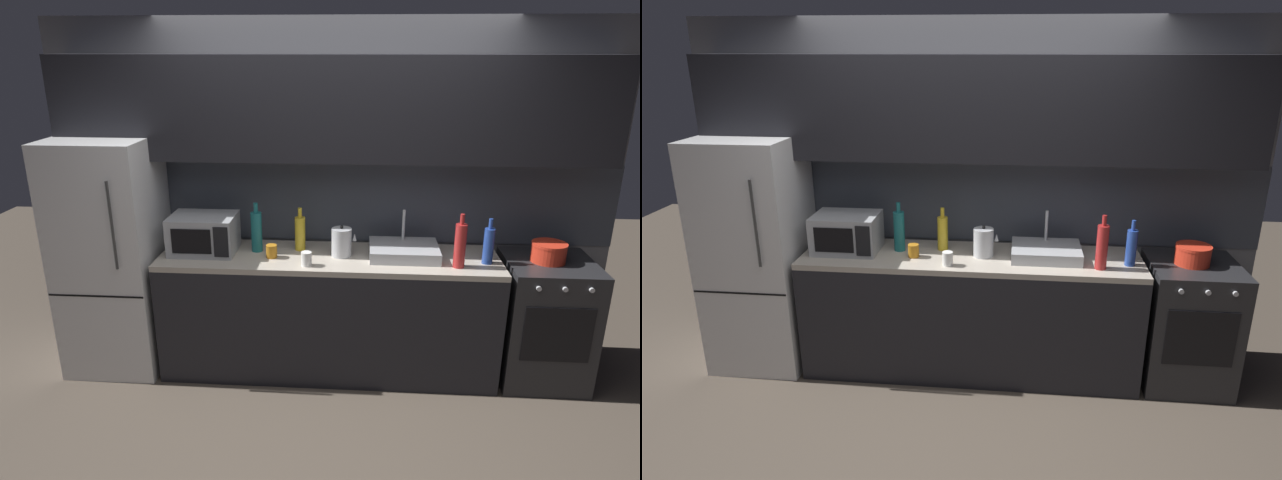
% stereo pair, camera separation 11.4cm
% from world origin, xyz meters
% --- Properties ---
extents(ground_plane, '(10.00, 10.00, 0.00)m').
position_xyz_m(ground_plane, '(0.00, 0.00, 0.00)').
color(ground_plane, '#4C4238').
extents(back_wall, '(4.13, 0.44, 2.50)m').
position_xyz_m(back_wall, '(0.00, 1.20, 1.55)').
color(back_wall, slate).
rests_on(back_wall, ground).
extents(counter_run, '(2.39, 0.60, 0.90)m').
position_xyz_m(counter_run, '(0.00, 0.90, 0.45)').
color(counter_run, black).
rests_on(counter_run, ground).
extents(refrigerator, '(0.68, 0.69, 1.71)m').
position_xyz_m(refrigerator, '(-1.58, 0.90, 0.86)').
color(refrigerator, white).
rests_on(refrigerator, ground).
extents(oven_range, '(0.60, 0.62, 0.90)m').
position_xyz_m(oven_range, '(1.54, 0.90, 0.45)').
color(oven_range, '#232326').
rests_on(oven_range, ground).
extents(microwave, '(0.46, 0.35, 0.27)m').
position_xyz_m(microwave, '(-0.89, 0.92, 1.04)').
color(microwave, '#A8AAAF').
rests_on(microwave, counter_run).
extents(sink_basin, '(0.48, 0.38, 0.30)m').
position_xyz_m(sink_basin, '(0.53, 0.93, 0.94)').
color(sink_basin, '#ADAFB5').
rests_on(sink_basin, counter_run).
extents(kettle, '(0.18, 0.14, 0.22)m').
position_xyz_m(kettle, '(0.09, 0.91, 1.00)').
color(kettle, '#B7BABF').
rests_on(kettle, counter_run).
extents(wine_bottle_red, '(0.08, 0.08, 0.37)m').
position_xyz_m(wine_bottle_red, '(0.88, 0.75, 1.06)').
color(wine_bottle_red, '#A82323').
rests_on(wine_bottle_red, counter_run).
extents(wine_bottle_teal, '(0.08, 0.08, 0.36)m').
position_xyz_m(wine_bottle_teal, '(-0.52, 0.96, 1.05)').
color(wine_bottle_teal, '#19666B').
rests_on(wine_bottle_teal, counter_run).
extents(wine_bottle_yellow, '(0.08, 0.08, 0.31)m').
position_xyz_m(wine_bottle_yellow, '(-0.21, 1.01, 1.03)').
color(wine_bottle_yellow, gold).
rests_on(wine_bottle_yellow, counter_run).
extents(wine_bottle_blue, '(0.07, 0.07, 0.32)m').
position_xyz_m(wine_bottle_blue, '(1.09, 0.84, 1.03)').
color(wine_bottle_blue, '#234299').
rests_on(wine_bottle_blue, counter_run).
extents(mug_white, '(0.07, 0.07, 0.10)m').
position_xyz_m(mug_white, '(-0.14, 0.70, 0.95)').
color(mug_white, silver).
rests_on(mug_white, counter_run).
extents(mug_amber, '(0.08, 0.08, 0.09)m').
position_xyz_m(mug_amber, '(-0.40, 0.84, 0.95)').
color(mug_amber, '#B27019').
rests_on(mug_amber, counter_run).
extents(cooking_pot, '(0.24, 0.24, 0.13)m').
position_xyz_m(cooking_pot, '(1.51, 0.90, 0.97)').
color(cooking_pot, red).
rests_on(cooking_pot, oven_range).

